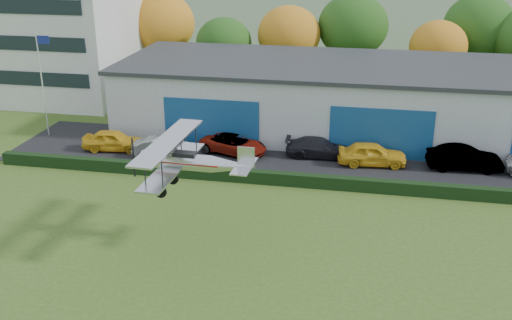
% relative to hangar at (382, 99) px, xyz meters
% --- Properties ---
extents(apron, '(48.00, 9.00, 0.05)m').
position_rel_hangar_xyz_m(apron, '(-2.00, -6.98, -2.63)').
color(apron, black).
rests_on(apron, ground).
extents(hedge, '(46.00, 0.60, 0.80)m').
position_rel_hangar_xyz_m(hedge, '(-2.00, -11.78, -2.26)').
color(hedge, black).
rests_on(hedge, ground).
extents(hangar, '(40.60, 12.60, 5.30)m').
position_rel_hangar_xyz_m(hangar, '(0.00, 0.00, 0.00)').
color(hangar, '#B2B7BC').
rests_on(hangar, ground).
extents(office_block, '(20.60, 15.60, 10.40)m').
position_rel_hangar_xyz_m(office_block, '(-33.00, 7.02, 2.56)').
color(office_block, silver).
rests_on(office_block, ground).
extents(flagpole, '(1.05, 0.10, 8.00)m').
position_rel_hangar_xyz_m(flagpole, '(-24.88, -5.98, 2.13)').
color(flagpole, silver).
rests_on(flagpole, ground).
extents(tree_belt, '(75.70, 13.22, 10.12)m').
position_rel_hangar_xyz_m(tree_belt, '(-4.15, 12.64, 2.95)').
color(tree_belt, '#3D2614').
rests_on(tree_belt, ground).
extents(distant_hills, '(430.00, 196.00, 56.00)m').
position_rel_hangar_xyz_m(distant_hills, '(-9.38, 112.02, -15.70)').
color(distant_hills, '#4C6642').
rests_on(distant_hills, ground).
extents(car_0, '(4.49, 2.21, 1.47)m').
position_rel_hangar_xyz_m(car_0, '(-18.73, -8.09, -1.87)').
color(car_0, gold).
rests_on(car_0, apron).
extents(car_1, '(4.32, 2.02, 1.37)m').
position_rel_hangar_xyz_m(car_1, '(-14.83, -8.61, -1.92)').
color(car_1, silver).
rests_on(car_1, apron).
extents(car_2, '(5.22, 3.53, 1.33)m').
position_rel_hangar_xyz_m(car_2, '(-10.13, -7.07, -1.94)').
color(car_2, gray).
rests_on(car_2, apron).
extents(car_3, '(4.73, 2.10, 1.35)m').
position_rel_hangar_xyz_m(car_3, '(-4.13, -6.58, -1.93)').
color(car_3, black).
rests_on(car_3, apron).
extents(car_4, '(4.72, 2.28, 1.55)m').
position_rel_hangar_xyz_m(car_4, '(-0.49, -7.43, -1.83)').
color(car_4, gold).
rests_on(car_4, apron).
extents(car_5, '(4.89, 1.92, 1.58)m').
position_rel_hangar_xyz_m(car_5, '(5.49, -7.12, -1.81)').
color(car_5, gray).
rests_on(car_5, apron).
extents(biplane, '(6.21, 7.08, 2.66)m').
position_rel_hangar_xyz_m(biplane, '(-9.43, -19.88, 1.82)').
color(biplane, silver).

